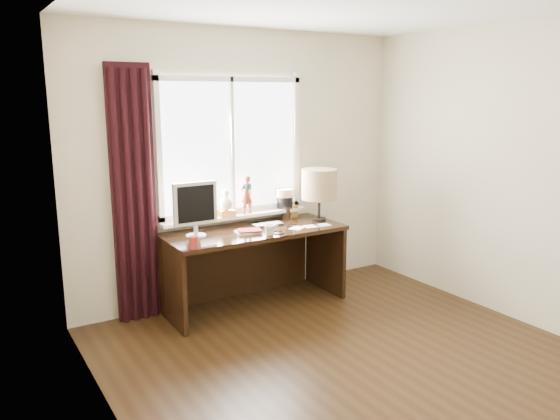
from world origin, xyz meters
TOP-DOWN VIEW (x-y plane):
  - floor at (0.00, 0.00)m, footprint 3.50×4.00m
  - wall_back at (0.00, 2.00)m, footprint 3.50×0.00m
  - wall_left at (-1.75, 0.00)m, footprint 0.00×4.00m
  - wall_right at (1.75, 0.00)m, footprint 0.00×4.00m
  - laptop at (0.09, 1.70)m, footprint 0.30×0.20m
  - mug at (-0.08, 1.38)m, footprint 0.12×0.12m
  - red_cup at (-0.83, 1.33)m, footprint 0.08×0.08m
  - window at (-0.13, 1.95)m, footprint 1.52×0.21m
  - curtain at (-1.13, 1.91)m, footprint 0.38×0.09m
  - desk at (-0.10, 1.73)m, footprint 1.70×0.70m
  - monitor at (-0.66, 1.68)m, footprint 0.40×0.18m
  - notebook_stack at (-0.21, 1.54)m, footprint 0.25×0.21m
  - brush_holder at (0.40, 1.86)m, footprint 0.09×0.09m
  - icon_frame at (0.48, 1.85)m, footprint 0.10×0.03m
  - table_lamp at (0.62, 1.60)m, footprint 0.35×0.35m
  - loose_papers at (0.42, 1.45)m, footprint 0.45×0.17m
  - desk_cables at (0.11, 1.57)m, footprint 0.39×0.56m

SIDE VIEW (x-z plane):
  - floor at x=0.00m, z-range 0.00..0.00m
  - desk at x=-0.10m, z-range 0.13..0.88m
  - loose_papers at x=0.42m, z-range 0.75..0.75m
  - desk_cables at x=0.11m, z-range 0.75..0.76m
  - laptop at x=0.09m, z-range 0.75..0.77m
  - notebook_stack at x=-0.21m, z-range 0.75..0.78m
  - mug at x=-0.08m, z-range 0.75..0.85m
  - red_cup at x=-0.83m, z-range 0.75..0.85m
  - brush_holder at x=0.40m, z-range 0.69..0.94m
  - icon_frame at x=0.48m, z-range 0.75..0.88m
  - monitor at x=-0.66m, z-range 0.78..1.27m
  - table_lamp at x=0.62m, z-range 0.85..1.37m
  - curtain at x=-1.13m, z-range -0.01..2.24m
  - wall_back at x=0.00m, z-range 0.00..2.60m
  - wall_left at x=-1.75m, z-range 0.00..2.60m
  - wall_right at x=1.75m, z-range 0.00..2.60m
  - window at x=-0.13m, z-range 0.61..2.01m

